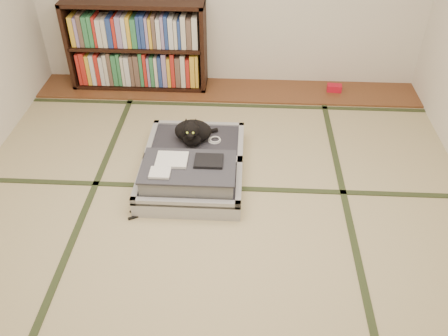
{
  "coord_description": "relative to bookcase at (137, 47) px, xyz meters",
  "views": [
    {
      "loc": [
        0.2,
        -2.49,
        2.49
      ],
      "look_at": [
        0.05,
        0.35,
        0.25
      ],
      "focal_mm": 38.0,
      "sensor_mm": 36.0,
      "label": 1
    }
  ],
  "objects": [
    {
      "name": "cat",
      "position": [
        0.7,
        -1.26,
        -0.19
      ],
      "size": [
        0.36,
        0.36,
        0.29
      ],
      "color": "black",
      "rests_on": "suitcase"
    },
    {
      "name": "hanger",
      "position": [
        0.48,
        -1.94,
        -0.44
      ],
      "size": [
        0.42,
        0.29,
        0.01
      ],
      "color": "black",
      "rests_on": "floor"
    },
    {
      "name": "floor",
      "position": [
        0.94,
        -2.07,
        -0.45
      ],
      "size": [
        4.5,
        4.5,
        0.0
      ],
      "primitive_type": "plane",
      "color": "tan",
      "rests_on": "ground"
    },
    {
      "name": "red_item",
      "position": [
        2.07,
        -0.04,
        -0.4
      ],
      "size": [
        0.16,
        0.1,
        0.07
      ],
      "primitive_type": "cube",
      "rotation": [
        0.0,
        0.0,
        -0.08
      ],
      "color": "red",
      "rests_on": "wood_strip"
    },
    {
      "name": "suitcase",
      "position": [
        0.72,
        -1.55,
        -0.34
      ],
      "size": [
        0.81,
        1.09,
        0.32
      ],
      "color": "#A3A4A8",
      "rests_on": "floor"
    },
    {
      "name": "wood_strip",
      "position": [
        0.94,
        -0.07,
        -0.44
      ],
      "size": [
        4.0,
        0.5,
        0.02
      ],
      "primitive_type": "cube",
      "color": "brown",
      "rests_on": "ground"
    },
    {
      "name": "cable_coil",
      "position": [
        0.88,
        -1.23,
        -0.28
      ],
      "size": [
        0.11,
        0.11,
        0.03
      ],
      "color": "white",
      "rests_on": "suitcase"
    },
    {
      "name": "tatami_borders",
      "position": [
        0.94,
        -1.57,
        -0.45
      ],
      "size": [
        4.0,
        4.5,
        0.01
      ],
      "color": "#2D381E",
      "rests_on": "ground"
    },
    {
      "name": "bookcase",
      "position": [
        0.0,
        0.0,
        0.0
      ],
      "size": [
        1.42,
        0.32,
        0.92
      ],
      "color": "black",
      "rests_on": "wood_strip"
    },
    {
      "name": "room_shell",
      "position": [
        0.94,
        -2.07,
        1.01
      ],
      "size": [
        4.5,
        4.5,
        4.5
      ],
      "color": "white",
      "rests_on": "ground"
    }
  ]
}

